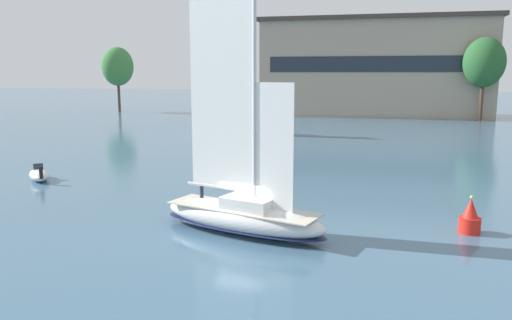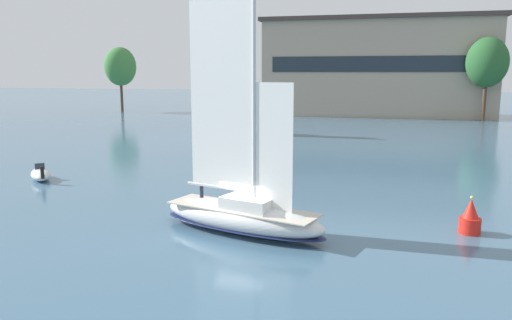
# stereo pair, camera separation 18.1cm
# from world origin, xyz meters

# --- Properties ---
(ground_plane) EXTENTS (400.00, 400.00, 0.00)m
(ground_plane) POSITION_xyz_m (0.00, 0.00, 0.00)
(ground_plane) COLOR #42667F
(waterfront_building) EXTENTS (41.78, 15.18, 17.72)m
(waterfront_building) POSITION_xyz_m (5.67, 73.76, 8.90)
(waterfront_building) COLOR tan
(waterfront_building) RESTS_ON ground
(tree_shore_left) EXTENTS (6.30, 6.30, 12.97)m
(tree_shore_left) POSITION_xyz_m (-44.43, 69.20, 9.08)
(tree_shore_left) COLOR #4C3828
(tree_shore_left) RESTS_ON ground
(tree_shore_center) EXTENTS (6.61, 6.61, 13.60)m
(tree_shore_center) POSITION_xyz_m (23.23, 65.54, 9.52)
(tree_shore_center) COLOR #4C3828
(tree_shore_center) RESTS_ON ground
(sailboat_main) EXTENTS (9.51, 5.12, 12.59)m
(sailboat_main) POSITION_xyz_m (0.01, -0.00, 1.01)
(sailboat_main) COLOR silver
(sailboat_main) RESTS_ON ground
(sailboat_moored_far_slip) EXTENTS (7.03, 6.33, 10.20)m
(sailboat_moored_far_slip) POSITION_xyz_m (-10.75, 39.57, 0.85)
(sailboat_moored_far_slip) COLOR silver
(sailboat_moored_far_slip) RESTS_ON ground
(motor_tender) EXTENTS (3.26, 3.41, 1.30)m
(motor_tender) POSITION_xyz_m (-17.92, 8.32, 0.42)
(motor_tender) COLOR silver
(motor_tender) RESTS_ON ground
(channel_buoy) EXTENTS (1.06, 1.06, 1.92)m
(channel_buoy) POSITION_xyz_m (11.12, 2.50, 0.76)
(channel_buoy) COLOR red
(channel_buoy) RESTS_ON ground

